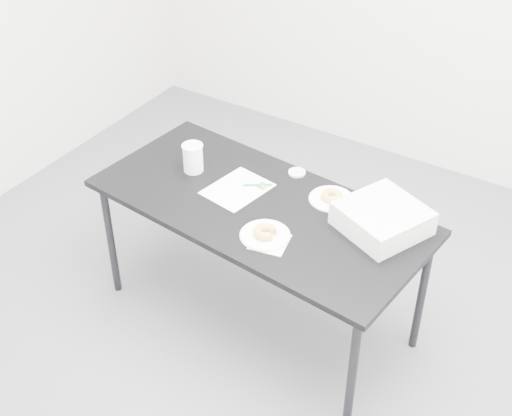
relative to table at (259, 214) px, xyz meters
The scene contains 13 objects.
floor 0.68m from the table, 80.89° to the right, with size 4.00×4.00×0.00m, color #505055.
table is the anchor object (origin of this frame).
scorecard 0.17m from the table, 161.78° to the left, with size 0.24×0.30×0.00m, color white.
logo_patch 0.16m from the table, 115.95° to the left, with size 0.05×0.05×0.00m, color green.
pen 0.16m from the table, 124.48° to the left, with size 0.01×0.01×0.14m, color #0B7B72.
napkin 0.28m from the table, 48.85° to the right, with size 0.15×0.15×0.00m, color white.
plate_near 0.24m from the table, 51.92° to the right, with size 0.22×0.22×0.01m, color white.
donut_near 0.25m from the table, 51.92° to the right, with size 0.10×0.10×0.03m, color gold.
plate_far 0.34m from the table, 38.87° to the left, with size 0.21×0.21×0.01m, color white.
donut_far 0.35m from the table, 38.87° to the left, with size 0.10×0.10×0.03m, color gold.
coffee_cup 0.45m from the table, behind, with size 0.10×0.10×0.15m, color white.
cup_lid 0.32m from the table, 86.14° to the left, with size 0.08×0.08×0.01m, color silver.
bakery_box 0.58m from the table, 13.80° to the left, with size 0.33×0.33×0.11m, color silver.
Camera 1 is at (1.37, -2.11, 2.67)m, focal length 50.00 mm.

